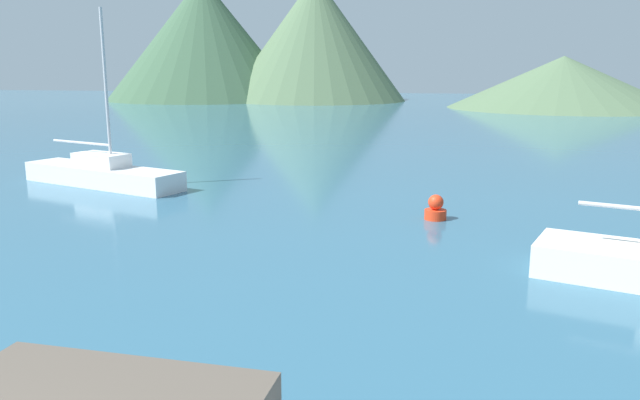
# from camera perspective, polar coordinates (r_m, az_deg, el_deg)

# --- Properties ---
(sailboat_inner) EXTENTS (7.69, 3.99, 6.93)m
(sailboat_inner) POSITION_cam_1_polar(r_m,az_deg,el_deg) (26.70, -19.29, 2.33)
(sailboat_inner) COLOR white
(sailboat_inner) RESTS_ON ground_plane
(buoy_marker) EXTENTS (0.69, 0.69, 0.79)m
(buoy_marker) POSITION_cam_1_polar(r_m,az_deg,el_deg) (19.87, 10.52, -0.83)
(buoy_marker) COLOR red
(buoy_marker) RESTS_ON ground_plane
(hill_west) EXTENTS (29.10, 29.10, 17.91)m
(hill_west) POSITION_cam_1_polar(r_m,az_deg,el_deg) (97.92, -10.59, 14.27)
(hill_west) COLOR #38563D
(hill_west) RESTS_ON ground_plane
(hill_central) EXTENTS (26.44, 26.44, 17.69)m
(hill_central) POSITION_cam_1_polar(r_m,az_deg,el_deg) (93.48, -0.43, 14.51)
(hill_central) COLOR #4C6647
(hill_central) RESTS_ON ground_plane
(hill_east) EXTENTS (26.76, 26.76, 6.10)m
(hill_east) POSITION_cam_1_polar(r_m,az_deg,el_deg) (80.31, 21.30, 10.00)
(hill_east) COLOR #4C6647
(hill_east) RESTS_ON ground_plane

